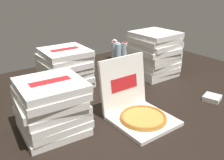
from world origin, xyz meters
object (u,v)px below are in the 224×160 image
(water_bottle_1, at_px, (114,52))
(water_bottle_2, at_px, (125,52))
(open_pizza_box, at_px, (137,108))
(water_bottle_0, at_px, (115,50))
(napkin_pile, at_px, (212,98))
(water_bottle_3, at_px, (118,53))
(pizza_stack_left_near, at_px, (154,54))
(pizza_stack_center_near, at_px, (51,106))
(pizza_stack_right_near, at_px, (65,68))

(water_bottle_1, xyz_separation_m, water_bottle_2, (0.09, -0.08, 0.00))
(open_pizza_box, height_order, water_bottle_0, open_pizza_box)
(water_bottle_1, height_order, napkin_pile, water_bottle_1)
(open_pizza_box, bearing_deg, water_bottle_3, 58.46)
(water_bottle_2, distance_m, water_bottle_3, 0.09)
(pizza_stack_left_near, relative_size, water_bottle_0, 1.81)
(water_bottle_2, bearing_deg, water_bottle_1, 137.54)
(open_pizza_box, height_order, water_bottle_3, open_pizza_box)
(pizza_stack_center_near, height_order, pizza_stack_left_near, pizza_stack_left_near)
(water_bottle_1, relative_size, water_bottle_3, 1.00)
(water_bottle_0, distance_m, water_bottle_1, 0.09)
(water_bottle_1, bearing_deg, water_bottle_0, 50.45)
(pizza_stack_right_near, distance_m, water_bottle_3, 0.83)
(pizza_stack_center_near, xyz_separation_m, water_bottle_2, (1.30, 0.84, -0.06))
(open_pizza_box, xyz_separation_m, water_bottle_2, (0.75, 1.07, 0.03))
(water_bottle_0, bearing_deg, water_bottle_3, -112.21)
(water_bottle_0, xyz_separation_m, napkin_pile, (-0.02, -1.38, -0.10))
(pizza_stack_center_near, bearing_deg, pizza_stack_right_near, 56.52)
(water_bottle_1, bearing_deg, open_pizza_box, -119.83)
(napkin_pile, bearing_deg, pizza_stack_right_near, 129.78)
(pizza_stack_left_near, xyz_separation_m, water_bottle_0, (-0.00, 0.66, -0.11))
(pizza_stack_left_near, bearing_deg, napkin_pile, -91.97)
(water_bottle_1, bearing_deg, water_bottle_2, -42.46)
(pizza_stack_right_near, relative_size, water_bottle_2, 1.73)
(open_pizza_box, bearing_deg, pizza_stack_left_near, 37.79)
(pizza_stack_left_near, bearing_deg, water_bottle_3, 97.07)
(pizza_stack_right_near, bearing_deg, water_bottle_1, 21.14)
(water_bottle_3, bearing_deg, pizza_stack_center_near, -144.83)
(water_bottle_0, bearing_deg, pizza_stack_center_near, -141.68)
(pizza_stack_left_near, height_order, water_bottle_3, pizza_stack_left_near)
(water_bottle_3, bearing_deg, napkin_pile, -88.18)
(napkin_pile, bearing_deg, open_pizza_box, 167.49)
(napkin_pile, bearing_deg, water_bottle_0, 89.05)
(pizza_stack_center_near, height_order, water_bottle_2, pizza_stack_center_near)
(water_bottle_1, bearing_deg, water_bottle_3, -91.76)
(open_pizza_box, relative_size, pizza_stack_center_near, 1.03)
(water_bottle_1, bearing_deg, pizza_stack_center_near, -142.42)
(pizza_stack_left_near, height_order, water_bottle_2, pizza_stack_left_near)
(pizza_stack_center_near, bearing_deg, pizza_stack_left_near, 14.82)
(pizza_stack_right_near, relative_size, water_bottle_1, 1.73)
(pizza_stack_center_near, height_order, pizza_stack_right_near, same)
(water_bottle_0, distance_m, napkin_pile, 1.38)
(water_bottle_1, bearing_deg, pizza_stack_left_near, -84.11)
(water_bottle_3, xyz_separation_m, napkin_pile, (0.04, -1.23, -0.10))
(open_pizza_box, height_order, pizza_stack_center_near, open_pizza_box)
(open_pizza_box, height_order, napkin_pile, open_pizza_box)
(water_bottle_3, relative_size, napkin_pile, 1.93)
(pizza_stack_center_near, relative_size, water_bottle_0, 1.83)
(open_pizza_box, bearing_deg, water_bottle_2, 54.85)
(pizza_stack_left_near, xyz_separation_m, napkin_pile, (-0.02, -0.71, -0.20))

